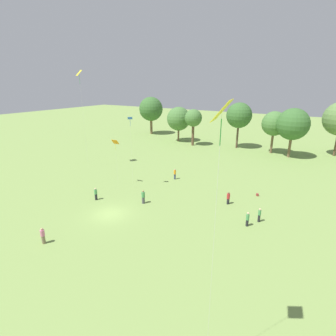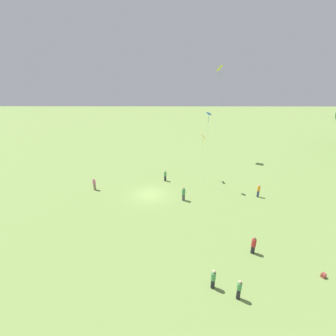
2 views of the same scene
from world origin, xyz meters
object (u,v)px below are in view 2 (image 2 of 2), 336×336
(person_0, at_px, (165,176))
(kite_2, at_px, (209,119))
(picnic_bag_0, at_px, (323,275))
(person_4, at_px, (213,279))
(person_5, at_px, (253,245))
(person_2, at_px, (239,289))
(kite_1, at_px, (203,137))
(person_3, at_px, (258,191))
(kite_0, at_px, (219,71))
(person_6, at_px, (184,194))
(person_1, at_px, (94,184))

(person_0, relative_size, kite_2, 0.16)
(kite_2, height_order, picnic_bag_0, kite_2)
(person_4, bearing_deg, kite_2, -37.18)
(person_0, bearing_deg, person_5, -46.43)
(person_5, bearing_deg, kite_2, -157.50)
(person_2, bearing_deg, picnic_bag_0, -140.06)
(kite_1, xyz_separation_m, kite_2, (2.92, 0.14, 3.18))
(person_0, xyz_separation_m, kite_2, (1.70, 5.89, 9.03))
(person_3, bearing_deg, kite_0, 98.33)
(person_3, xyz_separation_m, person_6, (1.03, -10.08, 0.01))
(kite_1, bearing_deg, kite_2, -138.59)
(kite_2, bearing_deg, person_4, -179.25)
(person_1, xyz_separation_m, kite_1, (-4.41, 15.82, 5.84))
(person_3, bearing_deg, person_0, 156.73)
(person_5, height_order, kite_1, kite_1)
(kite_0, bearing_deg, picnic_bag_0, 77.32)
(person_1, distance_m, kite_0, 29.52)
(person_5, bearing_deg, kite_1, -158.62)
(person_6, distance_m, kite_1, 9.95)
(kite_2, bearing_deg, person_1, 102.29)
(person_0, relative_size, kite_0, 0.10)
(person_6, bearing_deg, person_2, -81.25)
(person_0, xyz_separation_m, kite_1, (-1.23, 5.75, 5.84))
(person_2, xyz_separation_m, person_5, (-4.61, 2.62, -0.02))
(person_1, relative_size, person_5, 1.03)
(person_4, xyz_separation_m, person_5, (-3.71, 4.28, -0.01))
(kite_2, xyz_separation_m, picnic_bag_0, (16.83, 7.03, -9.71))
(kite_0, bearing_deg, person_6, 50.07)
(kite_0, distance_m, kite_2, 15.89)
(person_0, distance_m, person_5, 17.85)
(person_3, distance_m, person_4, 16.80)
(person_1, bearing_deg, person_4, -13.80)
(person_2, height_order, kite_2, kite_2)
(person_1, height_order, person_4, person_1)
(person_0, relative_size, kite_1, 0.24)
(kite_1, relative_size, picnic_bag_0, 17.04)
(person_1, distance_m, person_3, 22.74)
(person_6, xyz_separation_m, picnic_bag_0, (12.34, 10.42, -0.74))
(person_2, bearing_deg, person_1, -22.60)
(person_2, relative_size, picnic_bag_0, 4.00)
(person_1, distance_m, kite_2, 18.39)
(person_1, xyz_separation_m, person_4, (16.37, 14.01, -0.01))
(person_1, height_order, kite_2, kite_2)
(person_3, height_order, kite_2, kite_2)
(person_0, bearing_deg, kite_1, 28.17)
(person_4, distance_m, kite_2, 20.11)
(person_0, distance_m, person_2, 21.21)
(kite_1, bearing_deg, person_2, -141.74)
(person_3, bearing_deg, person_2, -115.57)
(person_0, bearing_deg, kite_2, 0.08)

